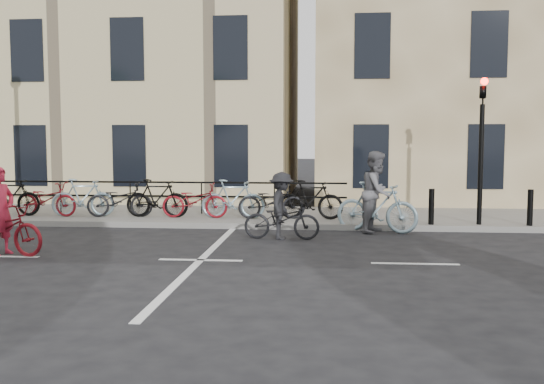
# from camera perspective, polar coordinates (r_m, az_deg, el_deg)

# --- Properties ---
(ground) EXTENTS (120.00, 120.00, 0.00)m
(ground) POSITION_cam_1_polar(r_m,az_deg,el_deg) (11.62, -6.73, -6.40)
(ground) COLOR black
(ground) RESTS_ON ground
(sidewalk) EXTENTS (46.00, 4.00, 0.15)m
(sidewalk) POSITION_cam_1_polar(r_m,az_deg,el_deg) (18.42, -15.13, -2.08)
(sidewalk) COLOR slate
(sidewalk) RESTS_ON ground
(building_east) EXTENTS (14.00, 10.00, 12.00)m
(building_east) POSITION_cam_1_polar(r_m,az_deg,el_deg) (25.34, 20.84, 13.44)
(building_east) COLOR #9C855E
(building_east) RESTS_ON sidewalk
(building_west) EXTENTS (20.00, 10.00, 10.00)m
(building_west) POSITION_cam_1_polar(r_m,az_deg,el_deg) (26.83, -20.34, 10.81)
(building_west) COLOR tan
(building_west) RESTS_ON sidewalk
(traffic_light) EXTENTS (0.18, 0.30, 3.90)m
(traffic_light) POSITION_cam_1_polar(r_m,az_deg,el_deg) (15.96, 19.14, 5.31)
(traffic_light) COLOR black
(traffic_light) RESTS_ON sidewalk
(bollard_east) EXTENTS (0.14, 0.14, 0.90)m
(bollard_east) POSITION_cam_1_polar(r_m,az_deg,el_deg) (15.71, 14.77, -1.34)
(bollard_east) COLOR black
(bollard_east) RESTS_ON sidewalk
(bollard_west) EXTENTS (0.14, 0.14, 0.90)m
(bollard_west) POSITION_cam_1_polar(r_m,az_deg,el_deg) (16.29, 23.12, -1.36)
(bollard_west) COLOR black
(bollard_west) RESTS_ON sidewalk
(parked_bikes) EXTENTS (11.45, 1.23, 1.05)m
(parked_bikes) POSITION_cam_1_polar(r_m,az_deg,el_deg) (17.07, -12.56, -0.65)
(parked_bikes) COLOR black
(parked_bikes) RESTS_ON sidewalk
(cyclist_pink) EXTENTS (2.08, 1.16, 1.75)m
(cyclist_pink) POSITION_cam_1_polar(r_m,az_deg,el_deg) (13.13, -24.10, -2.80)
(cyclist_pink) COLOR maroon
(cyclist_pink) RESTS_ON ground
(cyclist_grey) EXTENTS (2.13, 1.34, 2.00)m
(cyclist_grey) POSITION_cam_1_polar(r_m,az_deg,el_deg) (15.07, 9.83, -0.71)
(cyclist_grey) COLOR #7D98A3
(cyclist_grey) RESTS_ON ground
(cyclist_dark) EXTENTS (1.77, 1.03, 1.54)m
(cyclist_dark) POSITION_cam_1_polar(r_m,az_deg,el_deg) (13.84, 0.92, -1.98)
(cyclist_dark) COLOR black
(cyclist_dark) RESTS_ON ground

